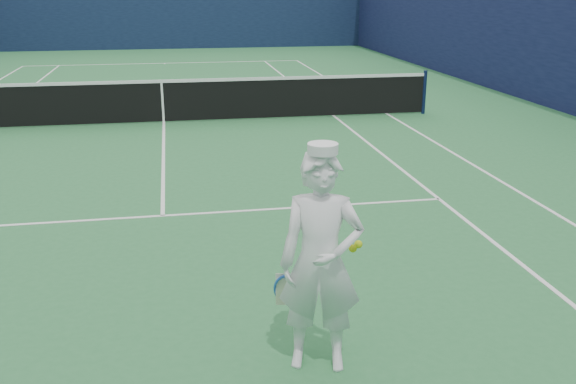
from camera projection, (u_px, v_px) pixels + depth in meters
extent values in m
plane|color=#2A6F3B|center=(164.00, 123.00, 14.99)|extent=(80.00, 80.00, 0.00)
cube|color=white|center=(165.00, 63.00, 26.10)|extent=(11.03, 0.06, 0.01)
cube|color=white|center=(388.00, 115.00, 15.92)|extent=(0.06, 23.83, 0.01)
cube|color=white|center=(335.00, 117.00, 15.68)|extent=(0.06, 23.77, 0.01)
cube|color=white|center=(164.00, 83.00, 20.97)|extent=(8.23, 0.06, 0.01)
cube|color=white|center=(163.00, 216.00, 9.00)|extent=(8.23, 0.06, 0.01)
cube|color=white|center=(164.00, 123.00, 14.98)|extent=(0.06, 12.80, 0.01)
cube|color=white|center=(165.00, 64.00, 25.96)|extent=(0.06, 0.30, 0.01)
cube|color=#0F1B39|center=(162.00, 7.00, 31.20)|extent=(20.12, 0.12, 4.00)
cube|color=#10153C|center=(564.00, 30.00, 16.06)|extent=(0.12, 36.12, 4.00)
cylinder|color=#141E4C|center=(424.00, 92.00, 15.91)|extent=(0.09, 0.09, 1.07)
cube|color=black|center=(163.00, 102.00, 14.83)|extent=(12.79, 0.02, 0.92)
cube|color=white|center=(161.00, 81.00, 14.68)|extent=(12.79, 0.04, 0.07)
cube|color=white|center=(163.00, 103.00, 14.84)|extent=(0.05, 0.03, 0.94)
imported|color=white|center=(321.00, 263.00, 5.23)|extent=(0.78, 0.61, 1.88)
cylinder|color=white|center=(323.00, 148.00, 4.93)|extent=(0.24, 0.24, 0.08)
cube|color=white|center=(323.00, 148.00, 5.06)|extent=(0.20, 0.14, 0.02)
cylinder|color=navy|center=(287.00, 254.00, 5.31)|extent=(0.06, 0.10, 0.22)
cube|color=blue|center=(286.00, 271.00, 5.42)|extent=(0.03, 0.02, 0.14)
torus|color=blue|center=(288.00, 289.00, 5.54)|extent=(0.31, 0.17, 0.29)
cube|color=beige|center=(288.00, 289.00, 5.54)|extent=(0.21, 0.06, 0.30)
sphere|color=#BFCD17|center=(353.00, 248.00, 5.27)|extent=(0.07, 0.07, 0.07)
sphere|color=#BFCD17|center=(358.00, 244.00, 5.28)|extent=(0.07, 0.07, 0.07)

